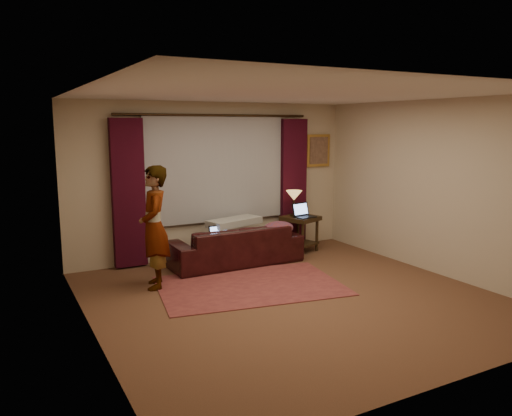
# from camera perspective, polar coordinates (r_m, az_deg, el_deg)

# --- Properties ---
(floor) EXTENTS (5.00, 5.00, 0.01)m
(floor) POSITION_cam_1_polar(r_m,az_deg,el_deg) (6.62, 4.20, -10.20)
(floor) COLOR brown
(floor) RESTS_ON ground
(ceiling) EXTENTS (5.00, 5.00, 0.02)m
(ceiling) POSITION_cam_1_polar(r_m,az_deg,el_deg) (6.25, 4.49, 12.91)
(ceiling) COLOR silver
(ceiling) RESTS_ON ground
(wall_back) EXTENTS (5.00, 0.02, 2.60)m
(wall_back) POSITION_cam_1_polar(r_m,az_deg,el_deg) (8.50, -4.73, 3.21)
(wall_back) COLOR #C4B398
(wall_back) RESTS_ON ground
(wall_front) EXTENTS (5.00, 0.02, 2.60)m
(wall_front) POSITION_cam_1_polar(r_m,az_deg,el_deg) (4.44, 21.93, -3.22)
(wall_front) COLOR #C4B398
(wall_front) RESTS_ON ground
(wall_left) EXTENTS (0.02, 5.00, 2.60)m
(wall_left) POSITION_cam_1_polar(r_m,az_deg,el_deg) (5.41, -18.63, -0.85)
(wall_left) COLOR #C4B398
(wall_left) RESTS_ON ground
(wall_right) EXTENTS (0.02, 5.00, 2.60)m
(wall_right) POSITION_cam_1_polar(r_m,az_deg,el_deg) (7.92, 19.80, 2.23)
(wall_right) COLOR #C4B398
(wall_right) RESTS_ON ground
(sheer_curtain) EXTENTS (2.50, 0.05, 1.80)m
(sheer_curtain) POSITION_cam_1_polar(r_m,az_deg,el_deg) (8.43, -4.59, 4.53)
(sheer_curtain) COLOR #9A9BA2
(sheer_curtain) RESTS_ON wall_back
(drape_left) EXTENTS (0.50, 0.14, 2.30)m
(drape_left) POSITION_cam_1_polar(r_m,az_deg,el_deg) (7.94, -14.39, 1.63)
(drape_left) COLOR #340816
(drape_left) RESTS_ON floor
(drape_right) EXTENTS (0.50, 0.14, 2.30)m
(drape_right) POSITION_cam_1_polar(r_m,az_deg,el_deg) (9.12, 4.24, 2.88)
(drape_right) COLOR #340816
(drape_right) RESTS_ON floor
(curtain_rod) EXTENTS (0.04, 0.04, 3.40)m
(curtain_rod) POSITION_cam_1_polar(r_m,az_deg,el_deg) (8.35, -4.53, 10.53)
(curtain_rod) COLOR #312112
(curtain_rod) RESTS_ON wall_back
(picture_frame) EXTENTS (0.50, 0.04, 0.60)m
(picture_frame) POSITION_cam_1_polar(r_m,az_deg,el_deg) (9.47, 7.11, 6.54)
(picture_frame) COLOR gold
(picture_frame) RESTS_ON wall_back
(sofa) EXTENTS (2.14, 0.93, 0.86)m
(sofa) POSITION_cam_1_polar(r_m,az_deg,el_deg) (8.03, -2.43, -3.43)
(sofa) COLOR black
(sofa) RESTS_ON floor
(throw_blanket) EXTENTS (1.01, 0.63, 0.11)m
(throw_blanket) POSITION_cam_1_polar(r_m,az_deg,el_deg) (8.21, -2.49, 0.03)
(throw_blanket) COLOR #A0A099
(throw_blanket) RESTS_ON sofa
(clothing_pile) EXTENTS (0.58, 0.48, 0.22)m
(clothing_pile) POSITION_cam_1_polar(r_m,az_deg,el_deg) (8.18, 2.56, -2.38)
(clothing_pile) COLOR brown
(clothing_pile) RESTS_ON sofa
(laptop_sofa) EXTENTS (0.34, 0.37, 0.22)m
(laptop_sofa) POSITION_cam_1_polar(r_m,az_deg,el_deg) (7.79, -4.05, -3.01)
(laptop_sofa) COLOR black
(laptop_sofa) RESTS_ON sofa
(area_rug) EXTENTS (2.74, 2.06, 0.01)m
(area_rug) POSITION_cam_1_polar(r_m,az_deg,el_deg) (7.05, -0.68, -8.86)
(area_rug) COLOR brown
(area_rug) RESTS_ON floor
(end_table) EXTENTS (0.70, 0.70, 0.63)m
(end_table) POSITION_cam_1_polar(r_m,az_deg,el_deg) (8.89, 5.08, -2.95)
(end_table) COLOR black
(end_table) RESTS_ON floor
(tiffany_lamp) EXTENTS (0.40, 0.40, 0.45)m
(tiffany_lamp) POSITION_cam_1_polar(r_m,az_deg,el_deg) (8.79, 4.35, 0.53)
(tiffany_lamp) COLOR olive
(tiffany_lamp) RESTS_ON end_table
(laptop_table) EXTENTS (0.40, 0.42, 0.25)m
(laptop_table) POSITION_cam_1_polar(r_m,az_deg,el_deg) (8.69, 5.65, -0.28)
(laptop_table) COLOR black
(laptop_table) RESTS_ON end_table
(person) EXTENTS (0.60, 0.60, 1.69)m
(person) POSITION_cam_1_polar(r_m,az_deg,el_deg) (6.94, -11.55, -2.18)
(person) COLOR #A0A099
(person) RESTS_ON floor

